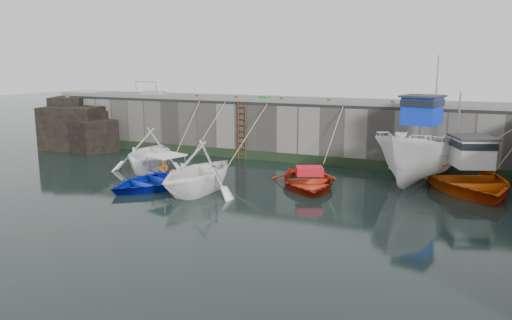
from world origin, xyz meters
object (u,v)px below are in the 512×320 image
at_px(ladder, 242,130).
at_px(bollard_d, 329,102).
at_px(bollard_b, 236,99).
at_px(bollard_e, 393,104).
at_px(fish_crate, 264,99).
at_px(boat_near_blue, 158,186).
at_px(boat_far_orange, 465,177).
at_px(boat_near_navy, 307,186).
at_px(bollard_a, 197,97).
at_px(bollard_c, 282,100).
at_px(boat_near_blacktrim, 199,192).
at_px(boat_near_white, 150,170).
at_px(boat_far_white, 424,153).

bearing_deg(ladder, bollard_d, 4.00).
distance_m(ladder, bollard_d, 5.11).
distance_m(bollard_b, bollard_e, 8.50).
xyz_separation_m(ladder, fish_crate, (1.15, 0.42, 1.73)).
bearing_deg(bollard_b, bollard_d, 0.00).
relative_size(bollard_b, bollard_e, 1.00).
bearing_deg(bollard_e, boat_near_blue, -139.89).
bearing_deg(boat_far_orange, boat_near_navy, 179.95).
bearing_deg(boat_far_orange, fish_crate, 145.57).
height_order(bollard_a, bollard_c, same).
relative_size(bollard_b, bollard_d, 1.00).
bearing_deg(boat_near_navy, boat_near_blacktrim, -166.70).
bearing_deg(bollard_a, bollard_e, 0.00).
distance_m(boat_far_orange, fish_crate, 11.03).
distance_m(ladder, bollard_c, 2.81).
height_order(boat_near_white, bollard_d, bollard_d).
height_order(boat_far_white, bollard_e, boat_far_white).
distance_m(fish_crate, bollard_d, 3.65).
bearing_deg(boat_near_blacktrim, boat_far_orange, 31.88).
xyz_separation_m(ladder, bollard_c, (2.20, 0.34, 1.71)).
height_order(boat_far_white, bollard_b, boat_far_white).
height_order(bollard_a, bollard_b, same).
height_order(boat_near_blue, fish_crate, fish_crate).
height_order(boat_near_white, bollard_a, bollard_a).
bearing_deg(boat_near_white, bollard_c, 24.93).
distance_m(boat_near_navy, boat_far_orange, 6.75).
relative_size(boat_near_blacktrim, boat_near_navy, 0.99).
bearing_deg(boat_far_orange, boat_near_white, 168.68).
height_order(boat_near_blue, bollard_a, bollard_a).
xyz_separation_m(boat_far_white, bollard_d, (-4.90, 1.51, 2.07)).
relative_size(bollard_b, bollard_c, 1.00).
distance_m(boat_near_blacktrim, boat_near_navy, 4.73).
bearing_deg(bollard_a, boat_near_navy, -30.09).
xyz_separation_m(bollard_b, bollard_d, (5.30, 0.00, 0.00)).
xyz_separation_m(boat_near_blacktrim, bollard_e, (6.54, 7.63, 3.30)).
xyz_separation_m(boat_near_navy, bollard_b, (-5.74, 4.77, 3.30)).
height_order(boat_near_navy, bollard_c, bollard_c).
bearing_deg(bollard_b, bollard_c, 0.00).
height_order(boat_near_blue, boat_near_blacktrim, boat_near_blacktrim).
distance_m(ladder, boat_near_blacktrim, 7.60).
bearing_deg(bollard_c, boat_far_white, -11.40).
distance_m(bollard_b, bollard_d, 5.30).
distance_m(boat_near_blacktrim, bollard_d, 8.96).
distance_m(boat_far_orange, bollard_b, 12.57).
height_order(boat_near_navy, bollard_e, bollard_e).
relative_size(boat_far_white, bollard_e, 28.91).
distance_m(boat_near_navy, bollard_e, 6.43).
xyz_separation_m(bollard_b, bollard_e, (8.50, 0.00, 0.00)).
bearing_deg(boat_far_white, bollard_b, -175.08).
xyz_separation_m(fish_crate, bollard_a, (-4.15, -0.09, -0.02)).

